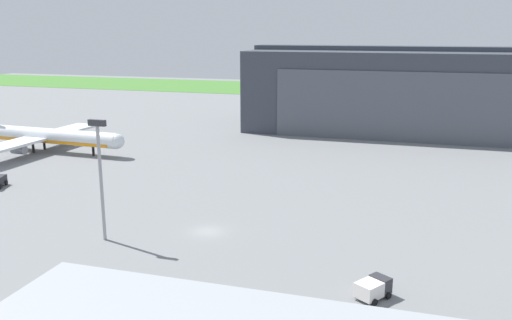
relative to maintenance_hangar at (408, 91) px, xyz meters
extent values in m
plane|color=slate|center=(-23.50, -86.90, -10.89)|extent=(440.00, 440.00, 0.00)
cube|color=#467E33|center=(-23.50, 94.64, -10.85)|extent=(440.00, 56.00, 0.08)
cube|color=#383D47|center=(0.00, 0.09, -0.14)|extent=(84.45, 33.14, 21.50)
cube|color=#4C515B|center=(0.00, -16.63, -2.29)|extent=(64.18, 0.30, 17.20)
cube|color=#383D47|center=(0.00, 0.09, 11.21)|extent=(84.45, 7.95, 1.20)
cylinder|color=silver|center=(-77.78, -50.86, -7.19)|extent=(38.87, 5.19, 3.43)
sphere|color=silver|center=(-58.42, -51.75, -7.19)|extent=(3.29, 3.29, 3.29)
cube|color=orange|center=(-77.78, -50.86, -8.14)|extent=(35.78, 5.08, 0.60)
cube|color=silver|center=(-78.97, -59.91, -7.62)|extent=(6.94, 16.57, 0.56)
cube|color=silver|center=(-78.14, -41.74, -7.62)|extent=(6.94, 16.57, 0.56)
cylinder|color=gray|center=(-78.11, -58.65, -8.86)|extent=(3.34, 2.03, 1.89)
cylinder|color=gray|center=(-77.40, -43.08, -8.86)|extent=(3.34, 2.03, 1.89)
cylinder|color=black|center=(-64.61, -51.46, -9.90)|extent=(0.56, 0.56, 1.98)
cylinder|color=black|center=(-79.41, -52.59, -9.90)|extent=(0.56, 0.56, 1.98)
cylinder|color=black|center=(-79.24, -48.99, -9.90)|extent=(0.56, 0.56, 1.98)
cube|color=#2D2D33|center=(0.63, -98.56, -9.70)|extent=(2.52, 2.27, 1.67)
cube|color=white|center=(-0.40, -100.11, -9.76)|extent=(3.14, 3.22, 1.55)
cylinder|color=black|center=(1.55, -99.28, -10.54)|extent=(0.60, 0.73, 0.71)
cylinder|color=black|center=(-0.40, -97.99, -10.54)|extent=(0.60, 0.73, 0.71)
cylinder|color=black|center=(0.32, -101.15, -10.54)|extent=(0.60, 0.73, 0.71)
cylinder|color=black|center=(-1.64, -99.86, -10.54)|extent=(0.60, 0.73, 0.71)
cylinder|color=black|center=(-65.65, -78.51, -10.43)|extent=(0.51, 0.95, 0.91)
cylinder|color=black|center=(-66.36, -76.14, -10.43)|extent=(0.51, 0.95, 0.91)
cylinder|color=#99999E|center=(-35.40, -93.55, -3.26)|extent=(0.44, 0.44, 15.26)
cube|color=#333338|center=(-35.40, -93.55, 4.77)|extent=(2.40, 0.50, 0.80)
camera|label=1|loc=(3.29, -152.14, 16.26)|focal=38.07mm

